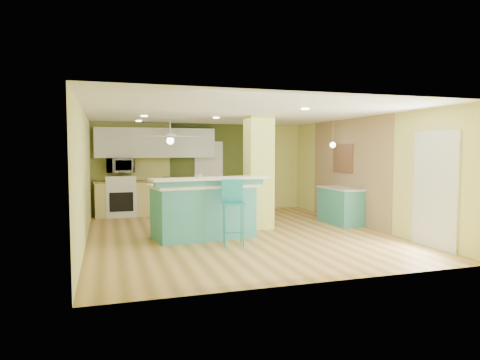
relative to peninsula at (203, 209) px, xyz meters
name	(u,v)px	position (x,y,z in m)	size (l,w,h in m)	color
floor	(238,234)	(0.77, 0.16, -0.58)	(6.00, 7.00, 0.01)	olive
ceiling	(237,114)	(0.77, 0.16, 1.93)	(6.00, 7.00, 0.01)	white
wall_back	(202,168)	(0.77, 3.67, 0.68)	(6.00, 0.01, 2.50)	#D9DA74
wall_front	(317,189)	(0.77, -3.34, 0.68)	(6.00, 0.01, 2.50)	#D9DA74
wall_left	(84,177)	(-2.24, 0.16, 0.68)	(0.01, 7.00, 2.50)	#D9DA74
wall_right	(363,172)	(3.77, 0.16, 0.68)	(0.01, 7.00, 2.50)	#D9DA74
wood_panel	(348,171)	(3.75, 0.76, 0.68)	(0.02, 3.40, 2.50)	#947654
olive_accent	(208,168)	(0.97, 3.65, 0.68)	(2.20, 0.02, 2.50)	#444F1F
interior_door	(209,176)	(0.97, 3.62, 0.43)	(0.82, 0.05, 2.00)	white
french_door	(435,190)	(3.74, -2.14, 0.48)	(0.04, 1.08, 2.10)	white
column	(259,173)	(1.42, 0.66, 0.68)	(0.55, 0.55, 2.50)	#CFDD66
kitchen_run	(157,197)	(-0.53, 3.36, -0.10)	(3.25, 0.63, 0.94)	#ECD77B
stove	(121,199)	(-1.48, 3.35, -0.11)	(0.76, 0.66, 1.08)	white
upper_cabinets	(156,143)	(-0.53, 3.48, 1.38)	(3.20, 0.34, 0.80)	white
microwave	(120,165)	(-1.48, 3.36, 0.78)	(0.70, 0.48, 0.39)	silver
ceiling_fan	(170,137)	(-0.33, 2.16, 1.51)	(1.41, 1.41, 0.61)	silver
pendant_lamp	(333,145)	(3.42, 0.91, 1.31)	(0.14, 0.14, 0.69)	white
wall_decor	(343,158)	(3.73, 0.96, 0.98)	(0.03, 0.90, 0.70)	brown
peninsula	(203,209)	(0.00, 0.00, 0.00)	(2.36, 1.50, 1.24)	teal
bar_stool	(233,201)	(0.39, -0.77, 0.24)	(0.47, 0.47, 1.21)	teal
side_counter	(340,205)	(3.47, 0.63, -0.14)	(0.57, 1.34, 0.86)	teal
fruit_bowl	(168,179)	(-0.24, 3.29, 0.41)	(0.33, 0.33, 0.08)	#392717
canister	(198,179)	(-0.07, 0.15, 0.60)	(0.15, 0.15, 0.19)	gold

